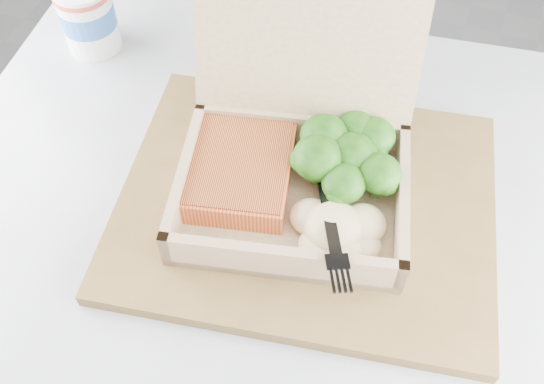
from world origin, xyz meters
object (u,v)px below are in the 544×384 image
(cafe_table, at_px, (251,314))
(takeout_container, at_px, (297,143))
(paper_cup, at_px, (88,16))
(serving_tray, at_px, (306,203))

(cafe_table, distance_m, takeout_container, 0.26)
(paper_cup, bearing_deg, serving_tray, -24.39)
(cafe_table, relative_size, serving_tray, 2.09)
(cafe_table, bearing_deg, takeout_container, 73.63)
(takeout_container, bearing_deg, paper_cup, 146.20)
(cafe_table, distance_m, paper_cup, 0.43)
(serving_tray, distance_m, takeout_container, 0.07)
(cafe_table, relative_size, paper_cup, 9.15)
(paper_cup, bearing_deg, cafe_table, -35.64)
(cafe_table, height_order, serving_tray, serving_tray)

